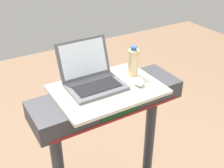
# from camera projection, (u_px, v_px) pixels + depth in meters

# --- Properties ---
(desk_board) EXTENTS (0.60, 0.42, 0.02)m
(desk_board) POSITION_uv_depth(u_px,v_px,m) (108.00, 89.00, 1.61)
(desk_board) COLOR beige
(desk_board) RESTS_ON treadmill_base
(laptop) EXTENTS (0.32, 0.30, 0.23)m
(laptop) POSITION_uv_depth(u_px,v_px,m) (92.00, 77.00, 1.61)
(laptop) COLOR #515459
(laptop) RESTS_ON desk_board
(computer_mouse) EXTENTS (0.09, 0.11, 0.03)m
(computer_mouse) POSITION_uv_depth(u_px,v_px,m) (139.00, 82.00, 1.63)
(computer_mouse) COLOR #B2B2B7
(computer_mouse) RESTS_ON desk_board
(water_bottle) EXTENTS (0.07, 0.07, 0.19)m
(water_bottle) POSITION_uv_depth(u_px,v_px,m) (133.00, 62.00, 1.70)
(water_bottle) COLOR beige
(water_bottle) RESTS_ON desk_board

